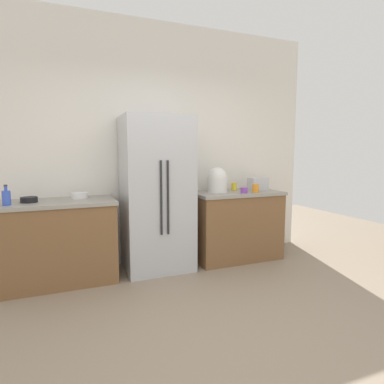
{
  "coord_description": "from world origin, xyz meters",
  "views": [
    {
      "loc": [
        -1.08,
        -2.16,
        1.44
      ],
      "look_at": [
        -0.0,
        0.49,
        1.09
      ],
      "focal_mm": 30.38,
      "sensor_mm": 36.0,
      "label": 1
    }
  ],
  "objects": [
    {
      "name": "bottle_a",
      "position": [
        -1.58,
        1.5,
        0.99
      ],
      "size": [
        0.08,
        0.08,
        0.21
      ],
      "color": "blue",
      "rests_on": "counter_left"
    },
    {
      "name": "cup_c",
      "position": [
        1.29,
        1.45,
        0.97
      ],
      "size": [
        0.09,
        0.09,
        0.11
      ],
      "primitive_type": "cylinder",
      "color": "orange",
      "rests_on": "counter_right"
    },
    {
      "name": "bowl_b",
      "position": [
        -1.4,
        1.63,
        0.94
      ],
      "size": [
        0.17,
        0.17,
        0.06
      ],
      "primitive_type": "cylinder",
      "color": "black",
      "rests_on": "counter_left"
    },
    {
      "name": "refrigerator",
      "position": [
        -0.0,
        1.62,
        0.93
      ],
      "size": [
        0.81,
        0.65,
        1.86
      ],
      "color": "#B7BABF",
      "rests_on": "ground_plane"
    },
    {
      "name": "rice_cooker",
      "position": [
        0.84,
        1.67,
        1.07
      ],
      "size": [
        0.27,
        0.27,
        0.33
      ],
      "color": "white",
      "rests_on": "counter_right"
    },
    {
      "name": "cup_a",
      "position": [
        1.11,
        1.45,
        0.95
      ],
      "size": [
        0.09,
        0.09,
        0.07
      ],
      "primitive_type": "cylinder",
      "color": "purple",
      "rests_on": "counter_right"
    },
    {
      "name": "counter_left",
      "position": [
        -1.14,
        1.63,
        0.46
      ],
      "size": [
        1.25,
        0.66,
        0.91
      ],
      "color": "brown",
      "rests_on": "ground_plane"
    },
    {
      "name": "bowl_a",
      "position": [
        -0.88,
        1.76,
        0.95
      ],
      "size": [
        0.19,
        0.19,
        0.06
      ],
      "primitive_type": "cylinder",
      "color": "white",
      "rests_on": "counter_left"
    },
    {
      "name": "toaster",
      "position": [
        1.46,
        1.66,
        1.0
      ],
      "size": [
        0.25,
        0.17,
        0.18
      ],
      "primitive_type": "cube",
      "color": "silver",
      "rests_on": "counter_right"
    },
    {
      "name": "kitchen_back_panel",
      "position": [
        0.0,
        2.0,
        1.54
      ],
      "size": [
        4.62,
        0.1,
        3.07
      ],
      "primitive_type": "cube",
      "color": "silver",
      "rests_on": "ground_plane"
    },
    {
      "name": "ground_plane",
      "position": [
        0.0,
        0.0,
        0.0
      ],
      "size": [
        9.81,
        9.81,
        0.0
      ],
      "primitive_type": "plane",
      "color": "gray"
    },
    {
      "name": "cup_b",
      "position": [
        1.15,
        1.77,
        0.97
      ],
      "size": [
        0.07,
        0.07,
        0.1
      ],
      "primitive_type": "cylinder",
      "color": "yellow",
      "rests_on": "counter_right"
    },
    {
      "name": "counter_right",
      "position": [
        1.1,
        1.63,
        0.46
      ],
      "size": [
        1.19,
        0.66,
        0.91
      ],
      "color": "brown",
      "rests_on": "ground_plane"
    }
  ]
}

